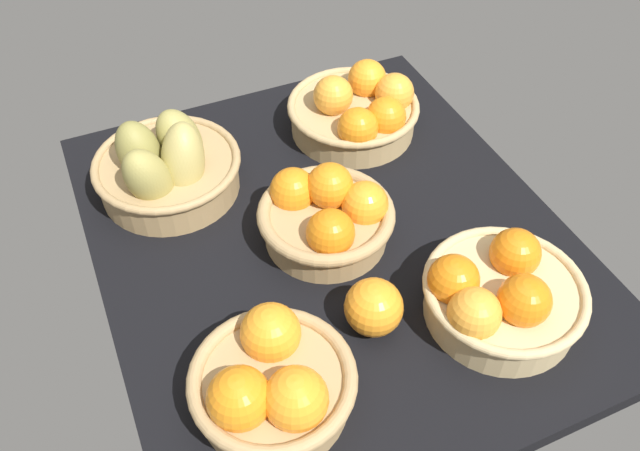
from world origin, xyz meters
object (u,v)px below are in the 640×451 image
(basket_center, at_px, (326,214))
(loose_orange_front_gap, at_px, (374,307))
(basket_near_right, at_px, (358,111))
(basket_near_left, at_px, (499,294))
(basket_far_left, at_px, (272,383))
(basket_far_right_pears, at_px, (167,167))

(basket_center, bearing_deg, loose_orange_front_gap, 176.28)
(basket_near_right, distance_m, basket_near_left, 0.46)
(basket_near_right, xyz_separation_m, loose_orange_front_gap, (-0.41, 0.17, -0.01))
(basket_near_right, relative_size, basket_near_left, 1.06)
(basket_far_left, bearing_deg, loose_orange_front_gap, -71.94)
(basket_near_right, xyz_separation_m, basket_center, (-0.22, 0.16, 0.00))
(basket_near_right, height_order, basket_near_left, basket_near_right)
(basket_far_right_pears, distance_m, basket_near_right, 0.36)
(basket_far_left, height_order, loose_orange_front_gap, basket_far_left)
(basket_near_left, height_order, loose_orange_front_gap, basket_near_left)
(basket_near_left, bearing_deg, loose_orange_front_gap, 72.03)
(basket_far_right_pears, bearing_deg, basket_near_left, -141.28)
(basket_far_right_pears, xyz_separation_m, loose_orange_front_gap, (-0.39, -0.19, -0.01))
(loose_orange_front_gap, bearing_deg, basket_far_left, 108.06)
(basket_near_right, bearing_deg, loose_orange_front_gap, 156.79)
(loose_orange_front_gap, bearing_deg, basket_near_right, -23.21)
(basket_far_left, bearing_deg, basket_near_right, -36.79)
(basket_near_left, distance_m, basket_center, 0.29)
(basket_far_right_pears, distance_m, loose_orange_front_gap, 0.43)
(basket_far_left, distance_m, basket_near_right, 0.58)
(basket_near_right, height_order, basket_center, basket_near_right)
(basket_far_right_pears, bearing_deg, basket_near_right, -87.26)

